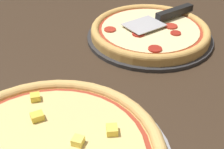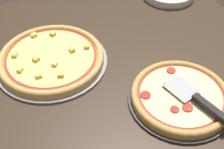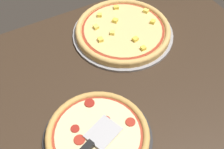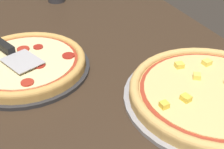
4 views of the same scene
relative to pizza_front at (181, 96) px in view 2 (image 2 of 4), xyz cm
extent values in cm
cube|color=#38281C|center=(7.18, 9.55, -4.29)|extent=(146.85, 107.96, 3.60)
cylinder|color=#2D2D30|center=(-0.01, -0.02, -1.99)|extent=(35.46, 35.46, 1.00)
cylinder|color=tan|center=(-0.01, -0.02, -0.56)|extent=(33.33, 33.33, 1.86)
torus|color=tan|center=(-0.01, -0.02, 0.37)|extent=(33.33, 33.33, 2.20)
cylinder|color=#A33823|center=(-0.01, -0.02, 0.45)|extent=(28.97, 28.97, 0.15)
cylinder|color=beige|center=(-0.01, -0.02, 0.57)|extent=(27.33, 27.33, 0.40)
cylinder|color=maroon|center=(2.82, 11.58, 0.97)|extent=(3.47, 3.47, 0.40)
cylinder|color=#AD2D1E|center=(-5.97, 0.66, 0.97)|extent=(3.56, 3.56, 0.40)
cylinder|color=maroon|center=(4.43, 2.98, 0.97)|extent=(3.38, 3.38, 0.40)
cylinder|color=#AD2D1E|center=(11.26, -1.42, 0.97)|extent=(3.26, 3.26, 0.40)
cylinder|color=maroon|center=(-5.53, 4.90, 0.97)|extent=(2.86, 2.86, 0.40)
cylinder|color=#939399|center=(31.43, 38.62, -1.99)|extent=(42.38, 42.38, 1.00)
cylinder|color=#DBAD60|center=(31.43, 38.62, -0.56)|extent=(39.84, 39.84, 1.86)
torus|color=#DBAD60|center=(31.43, 38.62, 0.37)|extent=(39.84, 39.84, 2.37)
cylinder|color=#A33823|center=(31.43, 38.62, 0.45)|extent=(34.62, 34.62, 0.15)
cylinder|color=#E5C67A|center=(31.43, 38.62, 0.57)|extent=(32.66, 32.66, 0.40)
cube|color=#F9E05B|center=(26.04, 37.99, 1.42)|extent=(2.54, 2.53, 1.30)
cube|color=#F4D64C|center=(35.40, 51.60, 1.42)|extent=(2.73, 2.48, 1.30)
cube|color=yellow|center=(30.71, 44.17, 1.42)|extent=(2.86, 2.88, 1.30)
cube|color=yellow|center=(32.33, 30.36, 1.42)|extent=(2.59, 2.27, 1.30)
cube|color=#F9E05B|center=(21.76, 44.35, 1.42)|extent=(2.16, 2.33, 1.30)
cube|color=#F9E05B|center=(45.62, 43.27, 1.42)|extent=(2.53, 2.75, 1.30)
cube|color=#F4D64C|center=(19.97, 36.83, 1.42)|extent=(2.24, 2.41, 1.30)
cube|color=yellow|center=(44.34, 35.88, 1.42)|extent=(2.73, 2.68, 1.30)
cube|color=#F4D64C|center=(26.48, 50.38, 1.42)|extent=(2.51, 2.46, 1.30)
cube|color=yellow|center=(32.47, 24.59, 1.42)|extent=(1.91, 1.87, 1.30)
cube|color=#B7B7BC|center=(1.61, -0.83, 1.59)|extent=(12.45, 11.26, 0.24)
cube|color=black|center=(-9.34, -5.18, 2.47)|extent=(13.24, 6.98, 2.00)
camera|label=1|loc=(29.09, 74.34, 39.80)|focal=50.00mm
camera|label=2|loc=(-59.97, 41.74, 77.75)|focal=50.00mm
camera|label=3|loc=(-18.96, -44.52, 88.68)|focal=50.00mm
camera|label=4|loc=(76.54, -7.07, 45.39)|focal=50.00mm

